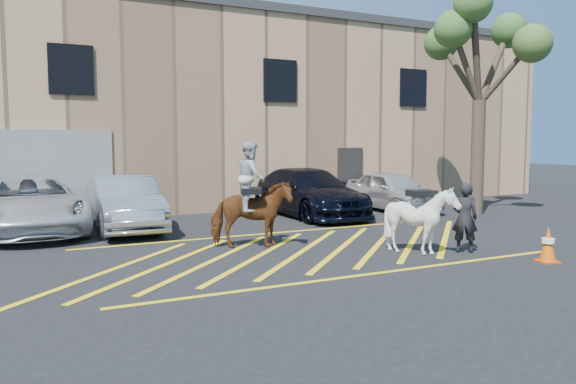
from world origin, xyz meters
name	(u,v)px	position (x,y,z in m)	size (l,w,h in m)	color
ground	(297,249)	(0.00, 0.00, 0.00)	(90.00, 90.00, 0.00)	black
car_white_pickup	(30,204)	(-5.33, 5.19, 0.77)	(2.56, 5.56, 1.54)	silver
car_silver_sedan	(125,203)	(-2.98, 4.54, 0.75)	(1.60, 4.58, 1.51)	#91959E
car_blue_suv	(309,192)	(3.02, 4.87, 0.78)	(2.17, 5.34, 1.55)	black
car_white_suv	(392,191)	(6.25, 4.65, 0.71)	(1.67, 4.15, 1.42)	silver
handler	(465,218)	(3.13, -2.03, 0.77)	(0.56, 0.37, 1.55)	black
warehouse	(161,112)	(-0.01, 11.99, 3.65)	(32.42, 10.20, 7.30)	tan
hatching_zone	(303,251)	(0.00, -0.30, 0.01)	(12.60, 5.12, 0.01)	yellow
mounted_bay	(251,205)	(-0.88, 0.60, 0.99)	(2.03, 1.40, 2.45)	brown
saddled_white	(421,220)	(2.14, -1.75, 0.76)	(1.50, 1.61, 1.50)	silver
traffic_cone	(548,244)	(3.93, -3.56, 0.37)	(0.48, 0.48, 0.73)	#DD4509
tree	(481,42)	(8.19, 2.61, 5.69)	(3.99, 4.37, 7.31)	#493E2C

